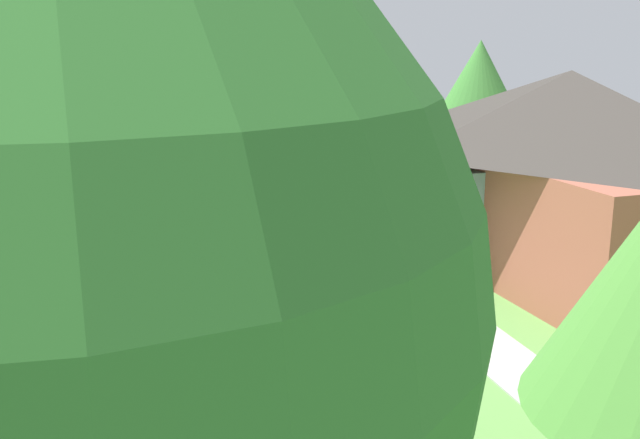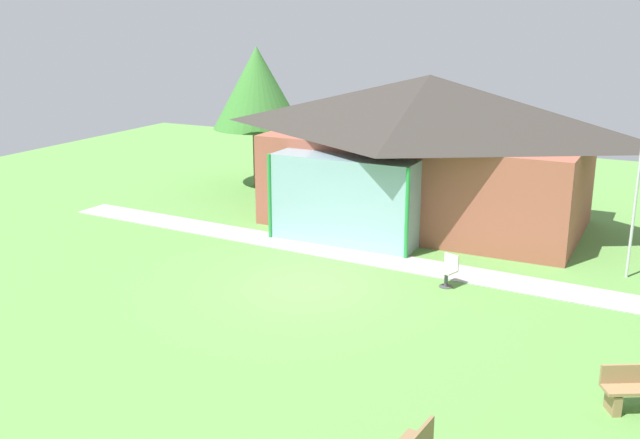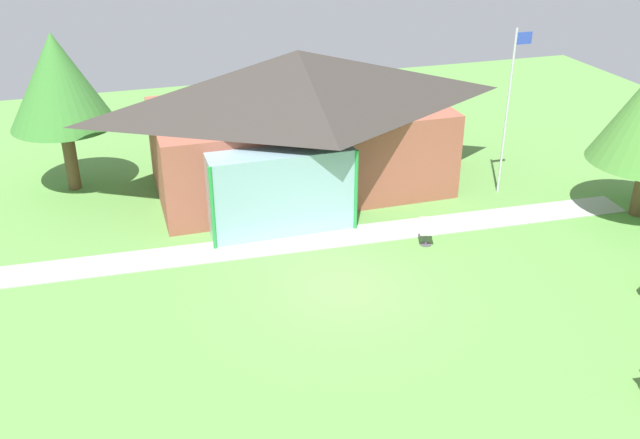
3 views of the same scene
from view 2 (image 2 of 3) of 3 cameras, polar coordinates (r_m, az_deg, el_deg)
ground_plane at (r=19.20m, az=-1.04°, el=-5.39°), size 44.00×44.00×0.00m
pavilion at (r=24.69m, az=8.10°, el=5.54°), size 11.16×7.28×4.99m
footpath at (r=21.77m, az=2.66°, el=-2.75°), size 21.67×2.38×0.03m
patio_chair_lawn_spare at (r=19.50m, az=9.95°, el=-4.00°), size 0.56×0.56×0.86m
tree_behind_pavilion_left at (r=29.90m, az=-4.92°, el=10.15°), size 3.62×3.62×5.66m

